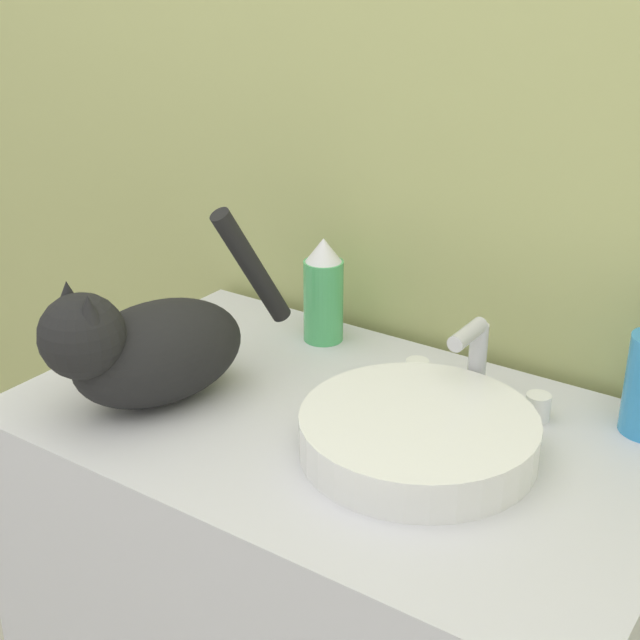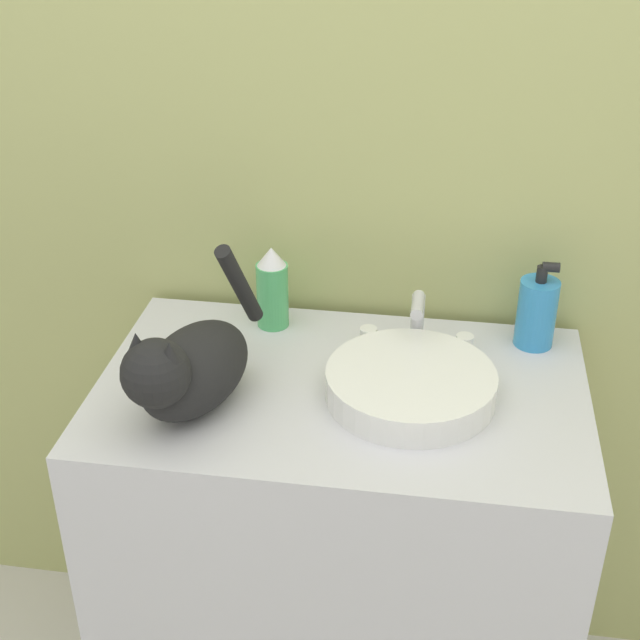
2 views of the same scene
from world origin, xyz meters
TOP-DOWN VIEW (x-y plane):
  - wall_back at (0.00, 0.57)m, footprint 6.00×0.05m
  - vanity_cabinet at (0.00, 0.26)m, footprint 0.84×0.54m
  - sink_basin at (0.12, 0.25)m, footprint 0.29×0.29m
  - faucet at (0.12, 0.40)m, footprint 0.21×0.09m
  - cat at (-0.23, 0.16)m, footprint 0.21×0.37m
  - soap_bottle at (0.33, 0.46)m, footprint 0.07×0.07m
  - spray_bottle at (-0.16, 0.45)m, footprint 0.06×0.06m

SIDE VIEW (x-z plane):
  - vanity_cabinet at x=0.00m, z-range 0.00..0.84m
  - sink_basin at x=0.12m, z-range 0.84..0.89m
  - faucet at x=0.12m, z-range 0.83..0.95m
  - soap_bottle at x=0.33m, z-range 0.82..0.99m
  - spray_bottle at x=-0.16m, z-range 0.84..1.00m
  - cat at x=-0.23m, z-range 0.80..1.04m
  - wall_back at x=0.00m, z-range 0.00..2.50m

